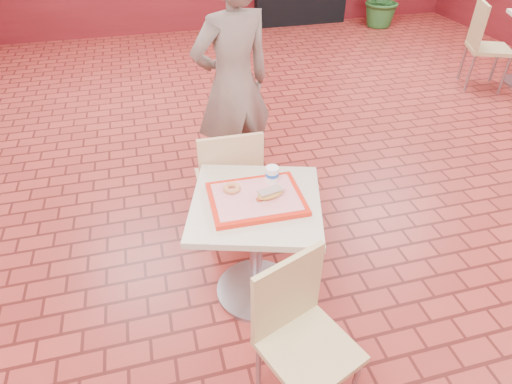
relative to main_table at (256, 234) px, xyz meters
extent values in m
cube|color=maroon|center=(1.07, 0.76, -0.49)|extent=(8.00, 10.00, 0.01)
cube|color=beige|center=(0.00, 0.00, 0.22)|extent=(0.69, 0.69, 0.04)
cylinder|color=gray|center=(0.00, 0.00, -0.15)|extent=(0.08, 0.08, 0.69)
cylinder|color=gray|center=(0.00, 0.00, -0.48)|extent=(0.50, 0.50, 0.03)
cube|color=tan|center=(0.06, -0.72, -0.10)|extent=(0.50, 0.50, 0.04)
cube|color=tan|center=(0.00, -0.56, 0.13)|extent=(0.37, 0.16, 0.42)
cylinder|color=gray|center=(0.27, -0.82, -0.30)|extent=(0.03, 0.03, 0.38)
cylinder|color=gray|center=(-0.15, -0.63, -0.30)|extent=(0.03, 0.03, 0.38)
cylinder|color=gray|center=(0.16, -0.51, -0.30)|extent=(0.03, 0.03, 0.38)
cube|color=tan|center=(-0.04, 0.63, -0.07)|extent=(0.41, 0.41, 0.04)
cube|color=tan|center=(-0.04, 0.45, 0.17)|extent=(0.41, 0.04, 0.45)
cylinder|color=gray|center=(0.14, 0.80, -0.29)|extent=(0.03, 0.03, 0.40)
cylinder|color=gray|center=(-0.21, 0.81, -0.29)|extent=(0.03, 0.03, 0.40)
cylinder|color=gray|center=(0.13, 0.46, -0.29)|extent=(0.03, 0.03, 0.40)
cylinder|color=gray|center=(-0.21, 0.46, -0.29)|extent=(0.03, 0.03, 0.40)
imported|color=#716157|center=(0.14, 1.19, 0.39)|extent=(0.74, 0.59, 1.76)
cube|color=red|center=(0.00, 0.00, 0.25)|extent=(0.49, 0.38, 0.03)
cube|color=#E18585|center=(0.00, 0.00, 0.27)|extent=(0.44, 0.33, 0.00)
torus|color=#CC814A|center=(-0.11, 0.09, 0.28)|extent=(0.12, 0.12, 0.03)
ellipsoid|color=gold|center=(0.07, -0.02, 0.29)|extent=(0.16, 0.11, 0.04)
cube|color=beige|center=(0.07, -0.02, 0.31)|extent=(0.14, 0.09, 0.01)
ellipsoid|color=#9F3916|center=(0.01, -0.04, 0.28)|extent=(0.04, 0.03, 0.02)
cylinder|color=white|center=(0.12, 0.11, 0.31)|extent=(0.07, 0.07, 0.09)
cylinder|color=blue|center=(0.12, 0.11, 0.32)|extent=(0.07, 0.07, 0.02)
cube|color=tan|center=(3.51, 2.46, -0.03)|extent=(0.60, 0.60, 0.04)
cube|color=tan|center=(3.33, 2.55, 0.24)|extent=(0.21, 0.43, 0.50)
cylinder|color=gray|center=(3.61, 2.21, -0.27)|extent=(0.03, 0.03, 0.44)
cylinder|color=gray|center=(3.77, 2.56, -0.27)|extent=(0.03, 0.03, 0.44)
cylinder|color=gray|center=(3.26, 2.36, -0.27)|extent=(0.03, 0.03, 0.44)
cylinder|color=gray|center=(3.42, 2.72, -0.27)|extent=(0.03, 0.03, 0.44)
camera|label=1|loc=(-0.46, -1.75, 1.65)|focal=30.00mm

